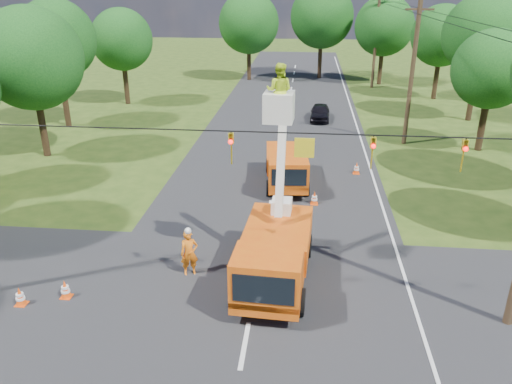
# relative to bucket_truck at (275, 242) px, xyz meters

# --- Properties ---
(ground) EXTENTS (140.00, 140.00, 0.00)m
(ground) POSITION_rel_bucket_truck_xyz_m (-0.67, 16.32, -1.70)
(ground) COLOR #2A4514
(ground) RESTS_ON ground
(road_main) EXTENTS (12.00, 100.00, 0.06)m
(road_main) POSITION_rel_bucket_truck_xyz_m (-0.67, 16.32, -1.70)
(road_main) COLOR black
(road_main) RESTS_ON ground
(road_cross) EXTENTS (56.00, 10.00, 0.07)m
(road_cross) POSITION_rel_bucket_truck_xyz_m (-0.67, -1.68, -1.70)
(road_cross) COLOR black
(road_cross) RESTS_ON ground
(edge_line) EXTENTS (0.12, 90.00, 0.02)m
(edge_line) POSITION_rel_bucket_truck_xyz_m (4.93, 16.32, -1.70)
(edge_line) COLOR silver
(edge_line) RESTS_ON ground
(bucket_truck) EXTENTS (2.77, 6.34, 8.00)m
(bucket_truck) POSITION_rel_bucket_truck_xyz_m (0.00, 0.00, 0.00)
(bucket_truck) COLOR #D45B0F
(bucket_truck) RESTS_ON ground
(second_truck) EXTENTS (2.60, 5.70, 2.07)m
(second_truck) POSITION_rel_bucket_truck_xyz_m (0.01, 9.74, -0.62)
(second_truck) COLOR #D45B0F
(second_truck) RESTS_ON ground
(ground_worker) EXTENTS (0.79, 0.66, 1.85)m
(ground_worker) POSITION_rel_bucket_truck_xyz_m (-3.26, 0.21, -0.78)
(ground_worker) COLOR orange
(ground_worker) RESTS_ON ground
(distant_car) EXTENTS (1.68, 3.82, 1.28)m
(distant_car) POSITION_rel_bucket_truck_xyz_m (2.09, 24.09, -1.06)
(distant_car) COLOR black
(distant_car) RESTS_ON ground
(traffic_cone_2) EXTENTS (0.38, 0.38, 0.71)m
(traffic_cone_2) POSITION_rel_bucket_truck_xyz_m (0.29, 4.45, -1.34)
(traffic_cone_2) COLOR #FF4F0D
(traffic_cone_2) RESTS_ON ground
(traffic_cone_3) EXTENTS (0.38, 0.38, 0.71)m
(traffic_cone_3) POSITION_rel_bucket_truck_xyz_m (1.53, 7.24, -1.34)
(traffic_cone_3) COLOR #FF4F0D
(traffic_cone_3) RESTS_ON ground
(traffic_cone_4) EXTENTS (0.38, 0.38, 0.71)m
(traffic_cone_4) POSITION_rel_bucket_truck_xyz_m (-7.31, -1.77, -1.34)
(traffic_cone_4) COLOR #FF4F0D
(traffic_cone_4) RESTS_ON ground
(traffic_cone_5) EXTENTS (0.38, 0.38, 0.71)m
(traffic_cone_5) POSITION_rel_bucket_truck_xyz_m (-8.67, -2.35, -1.34)
(traffic_cone_5) COLOR #FF4F0D
(traffic_cone_5) RESTS_ON ground
(traffic_cone_7) EXTENTS (0.38, 0.38, 0.71)m
(traffic_cone_7) POSITION_rel_bucket_truck_xyz_m (4.01, 11.85, -1.34)
(traffic_cone_7) COLOR #FF4F0D
(traffic_cone_7) RESTS_ON ground
(pole_right_mid) EXTENTS (1.80, 0.30, 10.00)m
(pole_right_mid) POSITION_rel_bucket_truck_xyz_m (7.83, 18.32, 3.40)
(pole_right_mid) COLOR #4C3823
(pole_right_mid) RESTS_ON ground
(pole_right_far) EXTENTS (1.80, 0.30, 10.00)m
(pole_right_far) POSITION_rel_bucket_truck_xyz_m (7.83, 38.32, 3.40)
(pole_right_far) COLOR #4C3823
(pole_right_far) RESTS_ON ground
(signal_span) EXTENTS (18.00, 0.29, 1.07)m
(signal_span) POSITION_rel_bucket_truck_xyz_m (1.55, -1.69, 4.18)
(signal_span) COLOR black
(signal_span) RESTS_ON ground
(tree_left_d) EXTENTS (6.20, 6.20, 9.24)m
(tree_left_d) POSITION_rel_bucket_truck_xyz_m (-15.67, 13.32, 4.42)
(tree_left_d) COLOR #382616
(tree_left_d) RESTS_ON ground
(tree_left_e) EXTENTS (5.80, 5.80, 9.41)m
(tree_left_e) POSITION_rel_bucket_truck_xyz_m (-17.47, 20.32, 4.79)
(tree_left_e) COLOR #382616
(tree_left_e) RESTS_ON ground
(tree_left_f) EXTENTS (5.40, 5.40, 8.40)m
(tree_left_f) POSITION_rel_bucket_truck_xyz_m (-15.47, 28.32, 3.98)
(tree_left_f) COLOR #382616
(tree_left_f) RESTS_ON ground
(tree_right_c) EXTENTS (5.00, 5.00, 7.83)m
(tree_right_c) POSITION_rel_bucket_truck_xyz_m (12.53, 17.32, 3.61)
(tree_right_c) COLOR #382616
(tree_right_c) RESTS_ON ground
(tree_right_d) EXTENTS (6.00, 6.00, 9.70)m
(tree_right_d) POSITION_rel_bucket_truck_xyz_m (14.13, 25.32, 4.98)
(tree_right_d) COLOR #382616
(tree_right_d) RESTS_ON ground
(tree_right_e) EXTENTS (5.60, 5.60, 8.63)m
(tree_right_e) POSITION_rel_bucket_truck_xyz_m (13.13, 33.32, 4.11)
(tree_right_e) COLOR #382616
(tree_right_e) RESTS_ON ground
(tree_far_a) EXTENTS (6.60, 6.60, 9.50)m
(tree_far_a) POSITION_rel_bucket_truck_xyz_m (-5.67, 41.32, 4.49)
(tree_far_a) COLOR #382616
(tree_far_a) RESTS_ON ground
(tree_far_b) EXTENTS (7.00, 7.00, 10.32)m
(tree_far_b) POSITION_rel_bucket_truck_xyz_m (2.33, 43.32, 5.11)
(tree_far_b) COLOR #382616
(tree_far_b) RESTS_ON ground
(tree_far_c) EXTENTS (6.20, 6.20, 9.18)m
(tree_far_c) POSITION_rel_bucket_truck_xyz_m (8.83, 40.32, 4.36)
(tree_far_c) COLOR #382616
(tree_far_c) RESTS_ON ground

